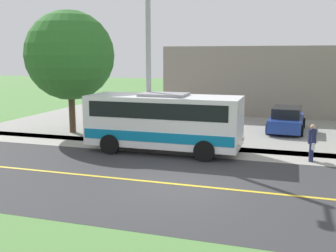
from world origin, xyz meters
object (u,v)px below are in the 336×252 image
tree_curbside (70,55)px  commercial_building (320,79)px  street_light_pole (147,54)px  shuttle_bus_front (164,120)px  parked_car_near (287,120)px  pedestrian_with_bags (312,142)px

tree_curbside → commercial_building: (-14.00, 14.10, -1.88)m
street_light_pole → commercial_building: street_light_pole is taller
shuttle_bus_front → tree_curbside: 7.69m
parked_car_near → tree_curbside: size_ratio=0.65×
street_light_pole → tree_curbside: (-2.52, -5.60, -0.08)m
commercial_building → tree_curbside: bearing=-45.2°
parked_car_near → tree_curbside: bearing=-71.1°
street_light_pole → parked_car_near: (-6.57, 6.25, -3.79)m
street_light_pole → commercial_building: (-16.52, 8.50, -1.95)m
shuttle_bus_front → commercial_building: 18.54m
street_light_pole → tree_curbside: bearing=-114.2°
pedestrian_with_bags → parked_car_near: 6.87m
pedestrian_with_bags → commercial_building: 16.83m
street_light_pole → tree_curbside: size_ratio=1.18×
shuttle_bus_front → parked_car_near: shuttle_bus_front is taller
shuttle_bus_front → pedestrian_with_bags: size_ratio=4.51×
commercial_building → street_light_pole: bearing=-27.2°
commercial_building → pedestrian_with_bags: bearing=-3.7°
shuttle_bus_front → pedestrian_with_bags: bearing=91.5°
shuttle_bus_front → parked_car_near: size_ratio=1.59×
pedestrian_with_bags → commercial_building: (-16.71, 1.09, 1.69)m
street_light_pole → commercial_building: bearing=152.8°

